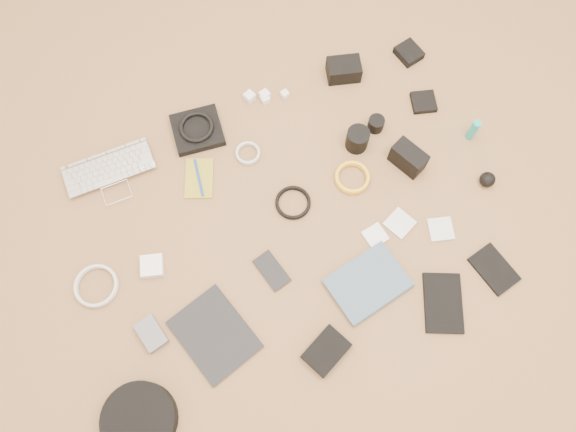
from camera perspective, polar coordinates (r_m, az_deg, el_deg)
name	(u,v)px	position (r m, az deg, el deg)	size (l,w,h in m)	color
laptop	(113,180)	(2.00, -17.37, 3.55)	(0.31, 0.21, 0.02)	silver
headphone_pouch	(197,130)	(2.01, -9.19, 8.61)	(0.17, 0.16, 0.03)	black
headphones	(196,127)	(1.99, -9.29, 8.92)	(0.12, 0.12, 0.02)	black
charger_a	(250,97)	(2.06, -3.93, 11.99)	(0.03, 0.03, 0.03)	silver
charger_b	(265,99)	(2.06, -2.34, 11.78)	(0.03, 0.03, 0.03)	silver
charger_c	(265,95)	(2.06, -2.37, 12.15)	(0.03, 0.03, 0.03)	silver
charger_d	(285,94)	(2.07, -0.33, 12.27)	(0.03, 0.03, 0.02)	silver
dslr_camera	(344,70)	(2.11, 5.68, 14.58)	(0.12, 0.08, 0.07)	black
lens_pouch	(409,53)	(2.21, 12.17, 15.90)	(0.08, 0.09, 0.03)	black
notebook_olive	(199,178)	(1.94, -9.02, 3.79)	(0.09, 0.15, 0.01)	olive
pen_blue	(199,177)	(1.93, -9.05, 3.89)	(0.01, 0.01, 0.14)	#143CA7
cable_white_a	(248,154)	(1.96, -4.09, 6.32)	(0.09, 0.09, 0.01)	silver
lens_a	(357,139)	(1.96, 7.06, 7.75)	(0.08, 0.08, 0.08)	black
lens_b	(376,124)	(2.01, 8.93, 9.23)	(0.06, 0.06, 0.05)	black
card_reader	(424,102)	(2.11, 13.60, 11.19)	(0.08, 0.08, 0.02)	black
power_brick	(152,266)	(1.86, -13.64, -4.96)	(0.07, 0.07, 0.03)	silver
cable_white_b	(97,286)	(1.90, -18.85, -6.77)	(0.14, 0.14, 0.01)	silver
cable_black	(293,203)	(1.88, 0.51, 1.31)	(0.12, 0.12, 0.01)	black
cable_yellow	(352,178)	(1.93, 6.53, 3.83)	(0.12, 0.12, 0.01)	yellow
flash	(408,158)	(1.95, 12.11, 5.78)	(0.06, 0.12, 0.09)	black
lens_cleaner	(473,130)	(2.05, 18.29, 8.30)	(0.03, 0.03, 0.10)	teal
battery_charger	(151,334)	(1.81, -13.71, -11.55)	(0.07, 0.10, 0.03)	#595A5F
tablet	(215,334)	(1.79, -7.47, -11.84)	(0.19, 0.25, 0.01)	black
phone	(272,271)	(1.81, -1.66, -5.58)	(0.07, 0.13, 0.01)	black
filter_case_left	(375,236)	(1.87, 8.84, -2.00)	(0.07, 0.07, 0.01)	silver
filter_case_mid	(400,223)	(1.89, 11.27, -0.74)	(0.08, 0.08, 0.01)	silver
filter_case_right	(441,229)	(1.92, 15.25, -1.30)	(0.08, 0.08, 0.01)	silver
air_blower	(487,180)	(2.01, 19.59, 3.51)	(0.05, 0.05, 0.05)	black
headphone_case	(139,420)	(1.78, -14.86, -19.37)	(0.22, 0.22, 0.06)	black
drive_case	(326,351)	(1.76, 3.92, -13.52)	(0.13, 0.09, 0.03)	black
paperback	(385,306)	(1.80, 9.78, -9.03)	(0.18, 0.24, 0.02)	#3E5469
notebook_black_a	(443,303)	(1.85, 15.47, -8.50)	(0.12, 0.19, 0.01)	black
notebook_black_b	(494,269)	(1.93, 20.19, -5.09)	(0.10, 0.15, 0.01)	black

